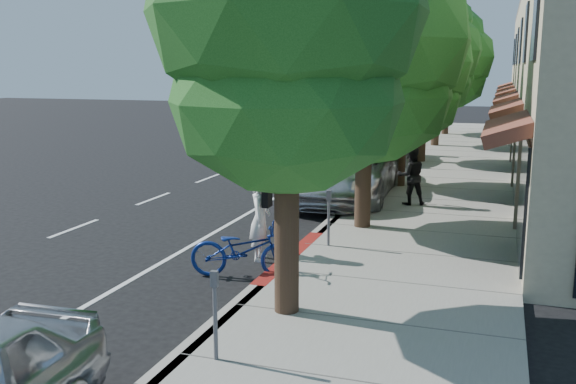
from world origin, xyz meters
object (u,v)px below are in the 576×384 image
at_px(street_tree_2, 403,65).
at_px(white_pickup, 370,144).
at_px(street_tree_0, 287,20).
at_px(dark_suv_far, 384,127).
at_px(silver_suv, 344,171).
at_px(pedestrian, 411,176).
at_px(bicycle, 244,250).
at_px(street_tree_3, 425,54).
at_px(cyclist, 260,219).
at_px(street_tree_1, 366,46).
at_px(dark_sedan, 351,160).
at_px(street_tree_5, 448,59).
at_px(street_tree_4, 439,52).

distance_m(street_tree_2, white_pickup, 6.27).
bearing_deg(street_tree_0, dark_suv_far, 96.61).
bearing_deg(silver_suv, pedestrian, -21.70).
relative_size(street_tree_0, bicycle, 3.58).
xyz_separation_m(street_tree_2, silver_suv, (-1.40, -2.21, -3.25)).
relative_size(street_tree_2, silver_suv, 1.07).
bearing_deg(street_tree_0, street_tree_3, 90.00).
bearing_deg(white_pickup, cyclist, -81.39).
xyz_separation_m(street_tree_1, cyclist, (-1.60, -3.00, -3.68)).
xyz_separation_m(street_tree_0, cyclist, (-1.60, 3.00, -3.87)).
distance_m(cyclist, pedestrian, 6.47).
bearing_deg(street_tree_0, dark_sedan, 98.18).
height_order(street_tree_3, cyclist, street_tree_3).
bearing_deg(cyclist, dark_suv_far, -7.33).
relative_size(street_tree_1, dark_suv_far, 1.60).
height_order(silver_suv, dark_sedan, silver_suv).
distance_m(street_tree_1, silver_suv, 5.47).
relative_size(street_tree_5, white_pickup, 1.21).
bearing_deg(street_tree_1, dark_sedan, 105.09).
bearing_deg(cyclist, street_tree_1, -38.94).
bearing_deg(street_tree_1, silver_suv, 110.27).
xyz_separation_m(street_tree_5, bicycle, (-1.48, -28.23, -3.99)).
bearing_deg(dark_sedan, street_tree_4, 72.68).
xyz_separation_m(white_pickup, dark_suv_far, (-1.09, 9.43, -0.11)).
distance_m(bicycle, pedestrian, 7.60).
xyz_separation_m(street_tree_2, pedestrian, (0.79, -2.99, -3.14)).
height_order(silver_suv, white_pickup, white_pickup).
relative_size(street_tree_5, pedestrian, 4.53).
xyz_separation_m(street_tree_0, street_tree_4, (0.00, 24.00, 0.03)).
distance_m(street_tree_4, street_tree_5, 6.01).
distance_m(street_tree_3, dark_suv_far, 9.74).
xyz_separation_m(street_tree_0, bicycle, (-1.48, 1.77, -4.22)).
relative_size(street_tree_4, street_tree_5, 1.00).
height_order(street_tree_2, pedestrian, street_tree_2).
bearing_deg(bicycle, street_tree_4, -15.52).
bearing_deg(white_pickup, street_tree_3, 33.89).
bearing_deg(cyclist, street_tree_0, -162.80).
distance_m(silver_suv, dark_suv_far, 16.72).
xyz_separation_m(bicycle, silver_suv, (0.08, 8.02, 0.33)).
height_order(street_tree_0, pedestrian, street_tree_0).
xyz_separation_m(street_tree_1, bicycle, (-1.48, -4.23, -4.02)).
distance_m(silver_suv, white_pickup, 7.23).
height_order(street_tree_0, street_tree_3, street_tree_0).
bearing_deg(street_tree_5, white_pickup, -98.65).
height_order(street_tree_1, street_tree_5, street_tree_5).
distance_m(street_tree_3, pedestrian, 9.72).
bearing_deg(white_pickup, street_tree_0, -76.30).
bearing_deg(dark_sedan, street_tree_1, -82.81).
xyz_separation_m(street_tree_5, silver_suv, (-1.40, -20.21, -3.66)).
xyz_separation_m(street_tree_4, pedestrian, (0.79, -14.99, -3.81)).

